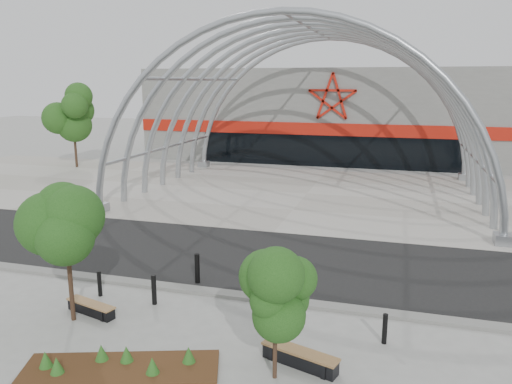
{
  "coord_description": "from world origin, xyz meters",
  "views": [
    {
      "loc": [
        5.44,
        -14.74,
        6.96
      ],
      "look_at": [
        0.0,
        4.0,
        2.6
      ],
      "focal_mm": 35.0,
      "sensor_mm": 36.0,
      "label": 1
    }
  ],
  "objects_px": {
    "street_tree_1": "(275,291)",
    "bench_0": "(91,308)",
    "bollard_2": "(154,290)",
    "street_tree_0": "(65,222)",
    "bench_1": "(300,358)"
  },
  "relations": [
    {
      "from": "street_tree_0",
      "to": "bench_0",
      "type": "relative_size",
      "value": 2.32
    },
    {
      "from": "street_tree_1",
      "to": "bollard_2",
      "type": "height_order",
      "value": "street_tree_1"
    },
    {
      "from": "street_tree_1",
      "to": "bench_1",
      "type": "relative_size",
      "value": 1.5
    },
    {
      "from": "street_tree_0",
      "to": "bench_0",
      "type": "height_order",
      "value": "street_tree_0"
    },
    {
      "from": "street_tree_0",
      "to": "bench_1",
      "type": "distance_m",
      "value": 7.53
    },
    {
      "from": "bench_0",
      "to": "street_tree_0",
      "type": "bearing_deg",
      "value": -121.12
    },
    {
      "from": "street_tree_0",
      "to": "street_tree_1",
      "type": "relative_size",
      "value": 1.36
    },
    {
      "from": "bench_0",
      "to": "bench_1",
      "type": "xyz_separation_m",
      "value": [
        6.67,
        -1.02,
        0.03
      ]
    },
    {
      "from": "bench_0",
      "to": "bollard_2",
      "type": "height_order",
      "value": "bollard_2"
    },
    {
      "from": "street_tree_1",
      "to": "bollard_2",
      "type": "bearing_deg",
      "value": 148.65
    },
    {
      "from": "street_tree_0",
      "to": "bench_1",
      "type": "xyz_separation_m",
      "value": [
        6.96,
        -0.54,
        -2.82
      ]
    },
    {
      "from": "street_tree_1",
      "to": "bench_0",
      "type": "distance_m",
      "value": 6.74
    },
    {
      "from": "bollard_2",
      "to": "street_tree_0",
      "type": "bearing_deg",
      "value": -137.91
    },
    {
      "from": "street_tree_0",
      "to": "bench_0",
      "type": "xyz_separation_m",
      "value": [
        0.29,
        0.48,
        -2.85
      ]
    },
    {
      "from": "street_tree_0",
      "to": "bollard_2",
      "type": "xyz_separation_m",
      "value": [
        1.82,
        1.64,
        -2.54
      ]
    }
  ]
}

